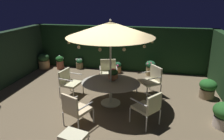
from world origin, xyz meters
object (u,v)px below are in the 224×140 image
(patio_dining_table, at_px, (111,86))
(patio_chair_southeast, at_px, (152,79))
(patio_chair_south, at_px, (108,70))
(potted_plant_right_near, at_px, (44,61))
(patio_chair_northeast, at_px, (75,108))
(patio_chair_east, at_px, (148,106))
(centerpiece_planter, at_px, (113,74))
(potted_plant_front_corner, at_px, (60,62))
(potted_plant_left_near, at_px, (118,67))
(potted_plant_back_right, at_px, (150,67))
(patio_chair_north, at_px, (69,81))
(potted_plant_right_far, at_px, (80,63))
(patio_umbrella, at_px, (110,29))
(ottoman_footrest, at_px, (73,136))
(potted_plant_left_far, at_px, (208,88))

(patio_dining_table, bearing_deg, patio_chair_southeast, 36.33)
(patio_chair_south, bearing_deg, potted_plant_right_near, 159.05)
(patio_dining_table, xyz_separation_m, patio_chair_northeast, (-0.62, -1.40, -0.07))
(patio_chair_east, bearing_deg, centerpiece_planter, 135.44)
(patio_chair_northeast, height_order, patio_chair_south, patio_chair_south)
(patio_chair_northeast, distance_m, patio_chair_south, 2.88)
(patio_chair_east, height_order, potted_plant_right_near, patio_chair_east)
(patio_chair_south, distance_m, potted_plant_front_corner, 2.98)
(potted_plant_left_near, distance_m, potted_plant_back_right, 1.45)
(centerpiece_planter, xyz_separation_m, potted_plant_front_corner, (-3.10, 2.66, -0.60))
(patio_chair_east, height_order, potted_plant_back_right, patio_chair_east)
(patio_chair_east, height_order, patio_chair_south, patio_chair_south)
(patio_chair_north, height_order, potted_plant_front_corner, patio_chair_north)
(patio_dining_table, height_order, potted_plant_front_corner, patio_dining_table)
(potted_plant_back_right, bearing_deg, potted_plant_right_far, 176.49)
(centerpiece_planter, height_order, patio_chair_southeast, centerpiece_planter)
(patio_chair_southeast, bearing_deg, patio_umbrella, -143.67)
(centerpiece_planter, distance_m, potted_plant_back_right, 2.97)
(patio_dining_table, relative_size, ottoman_footrest, 2.98)
(patio_chair_north, xyz_separation_m, potted_plant_right_far, (-0.66, 2.80, -0.28))
(patio_chair_east, xyz_separation_m, patio_chair_southeast, (0.05, 1.87, 0.04))
(patio_chair_northeast, xyz_separation_m, patio_chair_south, (0.22, 2.87, 0.04))
(patio_chair_southeast, relative_size, potted_plant_right_near, 1.43)
(ottoman_footrest, xyz_separation_m, potted_plant_front_corner, (-2.72, 5.12, -0.04))
(centerpiece_planter, bearing_deg, patio_chair_east, -44.56)
(centerpiece_planter, xyz_separation_m, potted_plant_left_far, (3.03, 0.87, -0.59))
(patio_chair_east, height_order, ottoman_footrest, patio_chair_east)
(patio_dining_table, distance_m, potted_plant_left_far, 3.26)
(patio_chair_south, xyz_separation_m, potted_plant_left_far, (3.48, -0.44, -0.22))
(centerpiece_planter, xyz_separation_m, potted_plant_back_right, (1.10, 2.69, -0.59))
(ottoman_footrest, relative_size, potted_plant_left_far, 0.94)
(patio_dining_table, relative_size, potted_plant_left_far, 2.79)
(potted_plant_right_far, distance_m, potted_plant_back_right, 3.33)
(patio_umbrella, bearing_deg, potted_plant_left_far, 18.56)
(patio_umbrella, height_order, patio_chair_north, patio_umbrella)
(patio_chair_east, xyz_separation_m, potted_plant_right_near, (-5.05, 3.75, -0.19))
(patio_chair_north, xyz_separation_m, patio_chair_east, (2.69, -1.22, 0.01))
(patio_dining_table, xyz_separation_m, potted_plant_right_far, (-2.17, 3.06, -0.35))
(patio_chair_south, height_order, potted_plant_left_far, patio_chair_south)
(potted_plant_back_right, bearing_deg, centerpiece_planter, -112.31)
(ottoman_footrest, xyz_separation_m, potted_plant_left_far, (3.40, 3.32, -0.03))
(patio_umbrella, relative_size, potted_plant_front_corner, 4.17)
(ottoman_footrest, height_order, potted_plant_left_near, potted_plant_left_near)
(patio_chair_southeast, bearing_deg, ottoman_footrest, -116.04)
(patio_chair_south, distance_m, potted_plant_back_right, 2.10)
(patio_umbrella, distance_m, potted_plant_left_far, 3.81)
(potted_plant_right_far, relative_size, potted_plant_back_right, 0.80)
(patio_chair_southeast, bearing_deg, patio_chair_north, -166.76)
(patio_chair_southeast, relative_size, potted_plant_back_right, 1.58)
(patio_chair_east, bearing_deg, patio_chair_southeast, 88.61)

